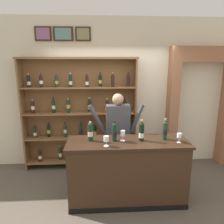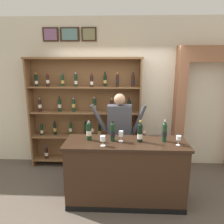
% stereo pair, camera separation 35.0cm
% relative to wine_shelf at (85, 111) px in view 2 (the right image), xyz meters
% --- Properties ---
extents(ground_plane, '(14.00, 14.00, 0.02)m').
position_rel_wine_shelf_xyz_m(ground_plane, '(0.63, -1.25, -1.22)').
color(ground_plane, brown).
extents(back_wall, '(12.00, 0.19, 3.07)m').
position_rel_wine_shelf_xyz_m(back_wall, '(0.63, 0.23, 0.33)').
color(back_wall, beige).
rests_on(back_wall, ground).
extents(wine_shelf, '(2.32, 0.33, 2.29)m').
position_rel_wine_shelf_xyz_m(wine_shelf, '(0.00, 0.00, 0.00)').
color(wine_shelf, brown).
rests_on(wine_shelf, ground).
extents(archway_doorway, '(1.38, 0.45, 2.50)m').
position_rel_wine_shelf_xyz_m(archway_doorway, '(2.52, 0.09, 0.19)').
color(archway_doorway, '#9E6647').
rests_on(archway_doorway, ground).
extents(tasting_counter, '(1.87, 0.63, 1.02)m').
position_rel_wine_shelf_xyz_m(tasting_counter, '(0.83, -1.25, -0.70)').
color(tasting_counter, '#382316').
rests_on(tasting_counter, ground).
extents(shopkeeper, '(1.02, 0.22, 1.67)m').
position_rel_wine_shelf_xyz_m(shopkeeper, '(0.72, -0.65, -0.18)').
color(shopkeeper, '#2D3347').
rests_on(shopkeeper, ground).
extents(tasting_bottle_brunello, '(0.08, 0.08, 0.31)m').
position_rel_wine_shelf_xyz_m(tasting_bottle_brunello, '(0.25, -1.19, -0.04)').
color(tasting_bottle_brunello, black).
rests_on(tasting_bottle_brunello, tasting_counter).
extents(tasting_bottle_grappa, '(0.07, 0.07, 0.32)m').
position_rel_wine_shelf_xyz_m(tasting_bottle_grappa, '(0.62, -1.22, -0.04)').
color(tasting_bottle_grappa, black).
rests_on(tasting_bottle_grappa, tasting_counter).
extents(tasting_bottle_rosso, '(0.08, 0.08, 0.33)m').
position_rel_wine_shelf_xyz_m(tasting_bottle_rosso, '(1.04, -1.23, -0.05)').
color(tasting_bottle_rosso, black).
rests_on(tasting_bottle_rosso, tasting_counter).
extents(tasting_bottle_vin_santo, '(0.07, 0.07, 0.34)m').
position_rel_wine_shelf_xyz_m(tasting_bottle_vin_santo, '(1.41, -1.20, -0.04)').
color(tasting_bottle_vin_santo, '#19381E').
rests_on(tasting_bottle_vin_santo, tasting_counter).
extents(wine_glass_right, '(0.08, 0.08, 0.15)m').
position_rel_wine_shelf_xyz_m(wine_glass_right, '(0.49, -1.42, -0.09)').
color(wine_glass_right, silver).
rests_on(wine_glass_right, tasting_counter).
extents(wine_glass_spare, '(0.07, 0.07, 0.15)m').
position_rel_wine_shelf_xyz_m(wine_glass_spare, '(1.59, -1.35, -0.09)').
color(wine_glass_spare, silver).
rests_on(wine_glass_spare, tasting_counter).
extents(wine_glass_center, '(0.07, 0.07, 0.17)m').
position_rel_wine_shelf_xyz_m(wine_glass_center, '(0.75, -1.23, -0.08)').
color(wine_glass_center, silver).
rests_on(wine_glass_center, tasting_counter).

